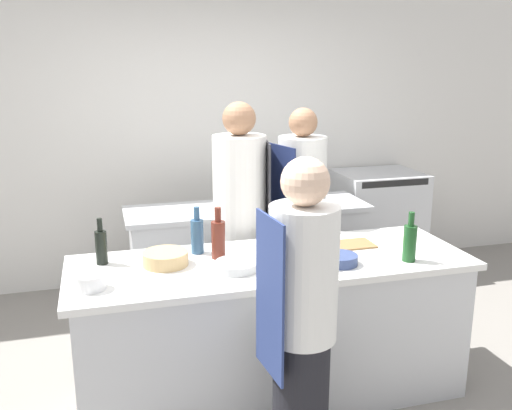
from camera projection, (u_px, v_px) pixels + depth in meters
ground_plane at (271, 391)px, 3.62m from camera, size 16.00×16.00×0.00m
wall_back at (204, 130)px, 5.25m from camera, size 8.00×0.06×2.80m
prep_counter at (271, 327)px, 3.51m from camera, size 2.39×0.82×0.88m
pass_counter at (248, 258)px, 4.73m from camera, size 1.97×0.59×0.88m
oven_range at (377, 222)px, 5.56m from camera, size 0.79×0.64×0.99m
chef_at_prep_near at (302, 323)px, 2.72m from camera, size 0.36×0.34×1.63m
chef_at_stove at (240, 227)px, 4.03m from camera, size 0.41×0.39×1.77m
chef_at_pass_far at (301, 224)px, 4.20m from camera, size 0.40×0.39×1.71m
bottle_olive_oil at (101, 246)px, 3.31m from camera, size 0.07×0.07×0.28m
bottle_vinegar at (197, 235)px, 3.49m from camera, size 0.08×0.08×0.29m
bottle_wine at (317, 254)px, 3.23m from camera, size 0.06×0.06×0.22m
bottle_cooking_oil at (410, 242)px, 3.35m from camera, size 0.08×0.08×0.30m
bottle_sauce at (218, 238)px, 3.40m from camera, size 0.08×0.08×0.32m
bowl_mixing_large at (340, 259)px, 3.32m from camera, size 0.21×0.21×0.06m
bowl_prep_small at (236, 266)px, 3.23m from camera, size 0.25×0.25×0.05m
bowl_ceramic_blue at (90, 282)px, 2.96m from camera, size 0.16×0.16×0.08m
bowl_wooden_salad at (165, 258)px, 3.30m from camera, size 0.26×0.26×0.08m
cutting_board at (346, 245)px, 3.65m from camera, size 0.35×0.20×0.01m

